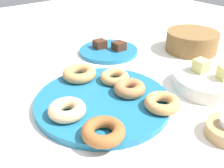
% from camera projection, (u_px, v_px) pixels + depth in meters
% --- Properties ---
extents(ground_plane, '(2.40, 2.40, 0.00)m').
position_uv_depth(ground_plane, '(103.00, 104.00, 0.67)').
color(ground_plane, white).
extents(donut_plate, '(0.35, 0.35, 0.02)m').
position_uv_depth(donut_plate, '(103.00, 101.00, 0.67)').
color(donut_plate, '#1E6B93').
rests_on(donut_plate, ground_plane).
extents(donut_0, '(0.11, 0.11, 0.03)m').
position_uv_depth(donut_0, '(103.00, 131.00, 0.53)').
color(donut_0, '#995B2D').
rests_on(donut_0, donut_plate).
extents(donut_1, '(0.10, 0.10, 0.03)m').
position_uv_depth(donut_1, '(162.00, 103.00, 0.62)').
color(donut_1, tan).
rests_on(donut_1, donut_plate).
extents(donut_2, '(0.10, 0.10, 0.03)m').
position_uv_depth(donut_2, '(67.00, 110.00, 0.59)').
color(donut_2, '#EABC84').
rests_on(donut_2, donut_plate).
extents(donut_3, '(0.11, 0.11, 0.03)m').
position_uv_depth(donut_3, '(130.00, 88.00, 0.68)').
color(donut_3, '#B27547').
rests_on(donut_3, donut_plate).
extents(donut_4, '(0.11, 0.11, 0.02)m').
position_uv_depth(donut_4, '(115.00, 77.00, 0.73)').
color(donut_4, tan).
rests_on(donut_4, donut_plate).
extents(donut_5, '(0.11, 0.11, 0.03)m').
position_uv_depth(donut_5, '(79.00, 73.00, 0.75)').
color(donut_5, tan).
rests_on(donut_5, donut_plate).
extents(cake_plate, '(0.21, 0.21, 0.01)m').
position_uv_depth(cake_plate, '(109.00, 51.00, 0.96)').
color(cake_plate, '#1E6B93').
rests_on(cake_plate, ground_plane).
extents(brownie_near, '(0.04, 0.04, 0.03)m').
position_uv_depth(brownie_near, '(100.00, 44.00, 0.96)').
color(brownie_near, '#472819').
rests_on(brownie_near, cake_plate).
extents(brownie_far, '(0.04, 0.04, 0.03)m').
position_uv_depth(brownie_far, '(119.00, 46.00, 0.94)').
color(brownie_far, '#472819').
rests_on(brownie_far, cake_plate).
extents(basket, '(0.22, 0.22, 0.07)m').
position_uv_depth(basket, '(192.00, 41.00, 0.96)').
color(basket, brown).
rests_on(basket, ground_plane).
extents(fruit_bowl, '(0.20, 0.20, 0.04)m').
position_uv_depth(fruit_bowl, '(209.00, 82.00, 0.73)').
color(fruit_bowl, silver).
rests_on(fruit_bowl, ground_plane).
extents(melon_chunk_left, '(0.04, 0.04, 0.04)m').
position_uv_depth(melon_chunk_left, '(201.00, 66.00, 0.74)').
color(melon_chunk_left, '#DBD67A').
rests_on(melon_chunk_left, fruit_bowl).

